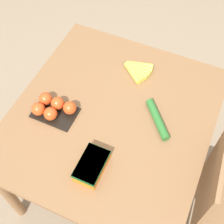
# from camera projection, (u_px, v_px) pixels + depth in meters

# --- Properties ---
(ground_plane) EXTENTS (12.00, 12.00, 0.00)m
(ground_plane) POSITION_uv_depth(u_px,v_px,m) (112.00, 173.00, 2.21)
(ground_plane) COLOR gray
(dining_table) EXTENTS (1.09, 1.00, 0.75)m
(dining_table) POSITION_uv_depth(u_px,v_px,m) (112.00, 126.00, 1.68)
(dining_table) COLOR olive
(dining_table) RESTS_ON ground_plane
(chair) EXTENTS (0.45, 0.43, 0.92)m
(chair) POSITION_uv_depth(u_px,v_px,m) (223.00, 204.00, 1.61)
(chair) COLOR #8E6642
(chair) RESTS_ON ground_plane
(banana_bunch) EXTENTS (0.16, 0.17, 0.03)m
(banana_bunch) POSITION_uv_depth(u_px,v_px,m) (137.00, 69.00, 1.74)
(banana_bunch) COLOR brown
(banana_bunch) RESTS_ON dining_table
(tomato_pack) EXTENTS (0.15, 0.22, 0.08)m
(tomato_pack) POSITION_uv_depth(u_px,v_px,m) (53.00, 108.00, 1.57)
(tomato_pack) COLOR black
(tomato_pack) RESTS_ON dining_table
(carrot_bag) EXTENTS (0.18, 0.11, 0.06)m
(carrot_bag) POSITION_uv_depth(u_px,v_px,m) (92.00, 165.00, 1.40)
(carrot_bag) COLOR orange
(carrot_bag) RESTS_ON dining_table
(cucumber_near) EXTENTS (0.20, 0.18, 0.04)m
(cucumber_near) POSITION_uv_depth(u_px,v_px,m) (158.00, 119.00, 1.55)
(cucumber_near) COLOR #2D702D
(cucumber_near) RESTS_ON dining_table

